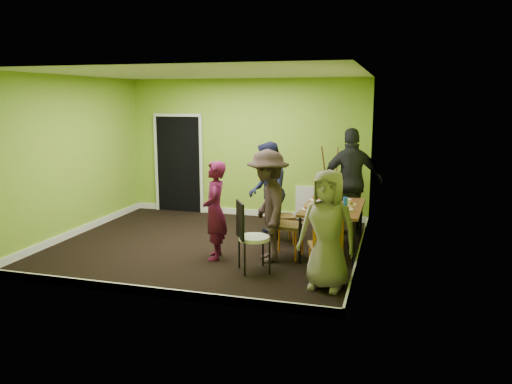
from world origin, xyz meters
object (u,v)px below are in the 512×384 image
easel (337,187)px  blue_bottle (345,204)px  thermos (335,201)px  orange_bottle (326,201)px  dining_table (333,209)px  chair_back_end (345,194)px  chair_left_far (277,211)px  chair_left_near (282,218)px  person_back_end (352,181)px  person_front_end (327,230)px  person_left_near (268,206)px  person_left_far (267,191)px  chair_bentwood (249,233)px  chair_front_end (326,241)px  person_standing (215,211)px

easel → blue_bottle: size_ratio=7.26×
thermos → orange_bottle: size_ratio=2.55×
dining_table → chair_back_end: bearing=86.2°
chair_left_far → chair_left_near: bearing=-4.1°
orange_bottle → person_back_end: 1.08m
easel → person_front_end: size_ratio=0.99×
chair_back_end → person_front_end: size_ratio=0.68×
orange_bottle → person_back_end: size_ratio=0.04×
chair_left_far → easel: size_ratio=0.63×
dining_table → person_left_near: size_ratio=0.89×
chair_left_near → person_left_far: person_left_far is taller
person_front_end → chair_bentwood: bearing=174.3°
dining_table → person_back_end: bearing=82.1°
chair_left_far → chair_back_end: chair_back_end is taller
person_left_far → orange_bottle: bearing=59.5°
chair_front_end → person_back_end: bearing=70.2°
orange_bottle → blue_bottle: bearing=-53.8°
chair_left_far → thermos: chair_left_far is taller
chair_bentwood → thermos: chair_bentwood is taller
chair_back_end → chair_bentwood: chair_back_end is taller
chair_front_end → person_left_far: 2.22m
person_standing → person_back_end: bearing=121.7°
easel → blue_bottle: easel is taller
person_standing → person_back_end: person_back_end is taller
orange_bottle → person_left_far: person_left_far is taller
chair_front_end → person_left_near: (-0.97, 0.65, 0.27)m
person_standing → blue_bottle: bearing=88.9°
person_back_end → person_front_end: person_back_end is taller
blue_bottle → chair_front_end: bearing=-97.3°
person_front_end → orange_bottle: bearing=108.8°
chair_back_end → person_left_near: (-0.95, -1.75, 0.10)m
blue_bottle → person_standing: (-1.89, -0.50, -0.11)m
dining_table → person_standing: person_standing is taller
orange_bottle → person_standing: bearing=-147.0°
chair_left_near → person_left_near: bearing=-26.2°
dining_table → blue_bottle: bearing=-54.3°
dining_table → chair_front_end: (0.09, -1.33, -0.13)m
person_left_near → person_front_end: bearing=26.1°
chair_left_near → person_front_end: size_ratio=0.70×
orange_bottle → person_left_near: (-0.73, -0.87, 0.05)m
chair_bentwood → person_left_far: bearing=155.9°
orange_bottle → person_front_end: (0.27, -1.73, -0.02)m
person_standing → person_left_near: (0.80, 0.12, 0.09)m
chair_back_end → person_standing: person_standing is taller
person_back_end → thermos: bearing=67.8°
chair_left_near → person_back_end: person_back_end is taller
thermos → chair_back_end: bearing=88.1°
thermos → person_front_end: 1.49m
chair_left_near → person_front_end: 1.41m
chair_left_near → person_front_end: (0.85, -1.12, 0.16)m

